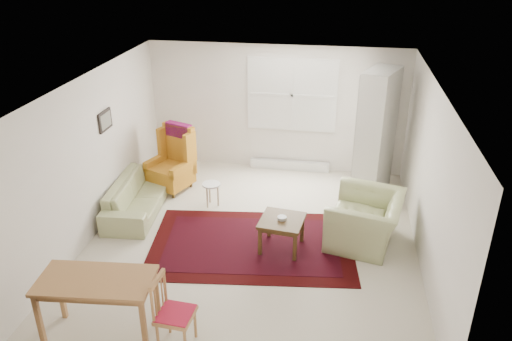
% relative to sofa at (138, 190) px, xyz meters
% --- Properties ---
extents(room, '(5.04, 5.54, 2.51)m').
position_rel_sofa_xyz_m(room, '(2.12, -0.39, 0.87)').
color(room, beige).
rests_on(room, ground).
extents(rug, '(3.29, 2.32, 0.03)m').
position_rel_sofa_xyz_m(rug, '(2.11, -0.77, -0.37)').
color(rug, black).
rests_on(rug, ground).
extents(sofa, '(0.89, 1.97, 0.77)m').
position_rel_sofa_xyz_m(sofa, '(0.00, 0.00, 0.00)').
color(sofa, tan).
rests_on(sofa, ground).
extents(armchair, '(1.27, 1.39, 0.93)m').
position_rel_sofa_xyz_m(armchair, '(3.81, -0.39, 0.08)').
color(armchair, tan).
rests_on(armchair, ground).
extents(wingback_chair, '(0.92, 0.94, 1.21)m').
position_rel_sofa_xyz_m(wingback_chair, '(0.30, 0.84, 0.22)').
color(wingback_chair, '#BA781C').
rests_on(wingback_chair, ground).
extents(coffee_table, '(0.70, 0.70, 0.51)m').
position_rel_sofa_xyz_m(coffee_table, '(2.57, -0.78, -0.13)').
color(coffee_table, '#462F15').
rests_on(coffee_table, ground).
extents(stool, '(0.33, 0.33, 0.43)m').
position_rel_sofa_xyz_m(stool, '(1.20, 0.35, -0.17)').
color(stool, white).
rests_on(stool, ground).
extents(cabinet, '(0.78, 1.02, 2.28)m').
position_rel_sofa_xyz_m(cabinet, '(3.99, 1.42, 0.75)').
color(cabinet, silver).
rests_on(cabinet, ground).
extents(desk, '(1.35, 0.76, 0.82)m').
position_rel_sofa_xyz_m(desk, '(0.70, -2.95, 0.02)').
color(desk, '#AF7A46').
rests_on(desk, ground).
extents(desk_chair, '(0.43, 0.43, 0.92)m').
position_rel_sofa_xyz_m(desk_chair, '(1.62, -2.95, 0.07)').
color(desk_chair, '#AF7A46').
rests_on(desk_chair, ground).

